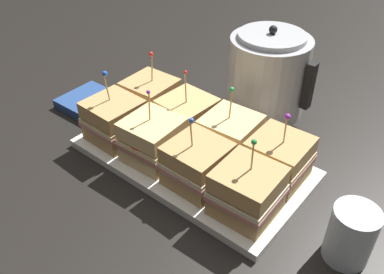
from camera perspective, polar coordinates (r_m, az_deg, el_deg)
ground_plane at (r=0.90m, az=0.00°, el=-3.48°), size 6.00×6.00×0.00m
serving_platter at (r=0.89m, az=0.00°, el=-3.04°), size 0.50×0.27×0.02m
sandwich_front_far_left at (r=0.93m, az=-10.87°, el=2.36°), size 0.12×0.12×0.17m
sandwich_front_center_left at (r=0.86m, az=-5.53°, el=-0.42°), size 0.12×0.12×0.16m
sandwich_front_center_right at (r=0.80m, az=0.76°, el=-3.83°), size 0.12×0.12×0.16m
sandwich_front_far_right at (r=0.74m, az=7.71°, el=-7.61°), size 0.12×0.12×0.16m
sandwich_back_far_left at (r=1.00m, az=-5.83°, el=5.39°), size 0.12×0.12×0.17m
sandwich_back_center_left at (r=0.93m, az=-0.65°, el=2.83°), size 0.12×0.12×0.17m
sandwich_back_center_right at (r=0.87m, az=5.37°, el=0.13°), size 0.12×0.12×0.16m
sandwich_back_far_right at (r=0.83m, az=12.04°, el=-3.00°), size 0.12×0.12×0.16m
kettle_steel at (r=1.04m, az=10.60°, el=8.70°), size 0.22×0.20×0.23m
drinking_glass at (r=0.74m, az=21.40°, el=-12.65°), size 0.08×0.08×0.11m
napkin_stack at (r=1.11m, az=-14.17°, el=4.82°), size 0.14×0.14×0.02m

